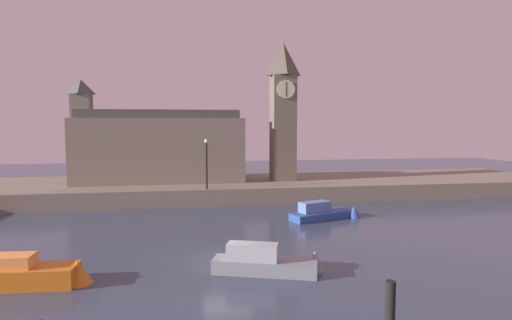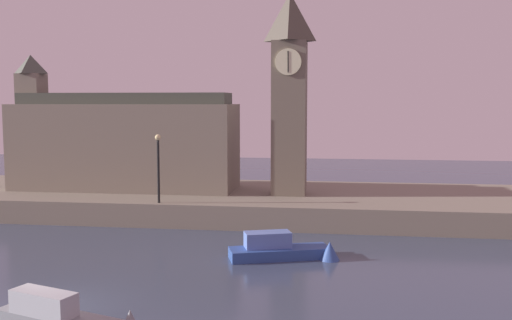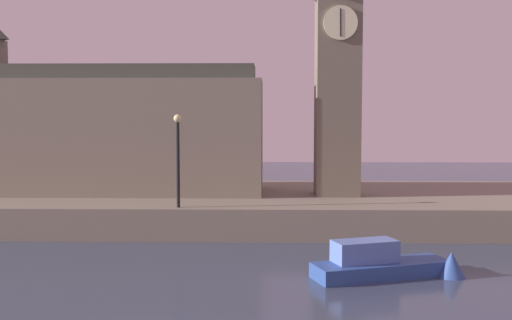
{
  "view_description": "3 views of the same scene",
  "coord_description": "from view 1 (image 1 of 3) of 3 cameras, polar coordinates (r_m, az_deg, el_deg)",
  "views": [
    {
      "loc": [
        -2.0,
        -21.07,
        6.92
      ],
      "look_at": [
        4.31,
        16.8,
        3.74
      ],
      "focal_mm": 29.33,
      "sensor_mm": 36.0,
      "label": 1
    },
    {
      "loc": [
        10.67,
        -20.25,
        7.8
      ],
      "look_at": [
        5.73,
        15.03,
        4.23
      ],
      "focal_mm": 41.1,
      "sensor_mm": 36.0,
      "label": 2
    },
    {
      "loc": [
        3.87,
        -13.89,
        5.87
      ],
      "look_at": [
        3.19,
        17.11,
        3.51
      ],
      "focal_mm": 44.0,
      "sensor_mm": 36.0,
      "label": 3
    }
  ],
  "objects": [
    {
      "name": "ground_plane",
      "position": [
        22.26,
        -3.94,
        -13.39
      ],
      "size": [
        120.0,
        120.0,
        0.0
      ],
      "primitive_type": "plane",
      "color": "#384256"
    },
    {
      "name": "far_embankment",
      "position": [
        41.58,
        -6.61,
        -3.84
      ],
      "size": [
        70.0,
        12.0,
        1.5
      ],
      "primitive_type": "cube",
      "color": "slate",
      "rests_on": "ground"
    },
    {
      "name": "clock_tower",
      "position": [
        41.44,
        3.71,
        6.89
      ],
      "size": [
        2.49,
        2.53,
        13.47
      ],
      "color": "#6B6051",
      "rests_on": "far_embankment"
    },
    {
      "name": "parliament_hall",
      "position": [
        41.4,
        -13.45,
        1.78
      ],
      "size": [
        16.0,
        5.05,
        9.68
      ],
      "color": "slate",
      "rests_on": "far_embankment"
    },
    {
      "name": "streetlamp",
      "position": [
        35.85,
        -6.77,
        0.24
      ],
      "size": [
        0.36,
        0.36,
        4.27
      ],
      "color": "black",
      "rests_on": "far_embankment"
    },
    {
      "name": "mooring_post_right",
      "position": [
        14.28,
        17.79,
        -19.58
      ],
      "size": [
        0.32,
        0.32,
        2.19
      ],
      "primitive_type": "cylinder",
      "color": "black",
      "rests_on": "ground"
    },
    {
      "name": "boat_tour_blue",
      "position": [
        31.77,
        9.98,
        -7.13
      ],
      "size": [
        5.92,
        3.0,
        1.64
      ],
      "color": "#2D4C93",
      "rests_on": "ground"
    },
    {
      "name": "boat_patrol_orange",
      "position": [
        20.98,
        -27.83,
        -13.57
      ],
      "size": [
        5.05,
        1.77,
        1.47
      ],
      "color": "orange",
      "rests_on": "ground"
    },
    {
      "name": "boat_cruiser_grey",
      "position": [
        20.18,
        2.29,
        -13.8
      ],
      "size": [
        5.64,
        2.7,
        1.7
      ],
      "color": "gray",
      "rests_on": "ground"
    }
  ]
}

